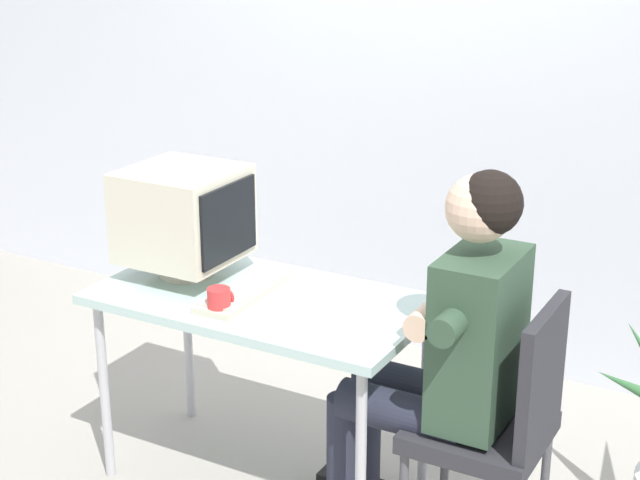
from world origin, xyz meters
name	(u,v)px	position (x,y,z in m)	size (l,w,h in m)	color
ground_plane	(265,478)	(0.00, 0.00, 0.00)	(12.00, 12.00, 0.00)	#9E998E
wall_back	(489,40)	(0.30, 1.40, 1.50)	(8.00, 0.10, 3.00)	silver
desk	(262,313)	(0.00, 0.00, 0.68)	(1.18, 0.64, 0.75)	#B7B7BC
crt_monitor	(184,215)	(-0.35, 0.04, 0.98)	(0.40, 0.39, 0.41)	beige
keyboard	(245,291)	(-0.06, -0.02, 0.76)	(0.16, 0.47, 0.03)	beige
office_chair	(500,418)	(0.90, -0.01, 0.51)	(0.42, 0.42, 0.91)	#4C4C51
person_seated	(446,345)	(0.70, -0.01, 0.72)	(0.72, 0.55, 1.32)	#334C38
desk_mug	(220,301)	(-0.04, -0.20, 0.79)	(0.08, 0.09, 0.09)	red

